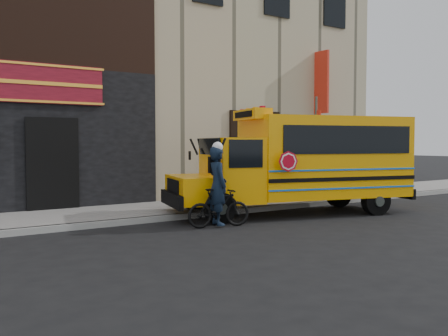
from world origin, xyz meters
TOP-DOWN VIEW (x-y plane):
  - ground at (0.00, 0.00)m, footprint 120.00×120.00m
  - curb at (0.00, 2.60)m, footprint 40.00×0.20m
  - sidewalk at (0.00, 4.10)m, footprint 40.00×3.00m
  - building at (-0.04, 10.45)m, footprint 20.00×10.70m
  - school_bus at (2.75, 1.58)m, footprint 7.21×3.79m
  - sign_pole at (4.35, 2.71)m, footprint 0.08×0.31m
  - bicycle at (-0.50, 1.00)m, footprint 1.62×0.76m
  - cyclist at (-0.49, 1.08)m, footprint 0.56×0.75m

SIDE VIEW (x-z plane):
  - ground at x=0.00m, z-range 0.00..0.00m
  - curb at x=0.00m, z-range 0.00..0.15m
  - sidewalk at x=0.00m, z-range 0.00..0.15m
  - bicycle at x=-0.50m, z-range 0.00..0.94m
  - cyclist at x=-0.49m, z-range 0.00..1.88m
  - school_bus at x=2.75m, z-range 0.05..2.97m
  - sign_pole at x=4.35m, z-range 0.16..3.65m
  - building at x=-0.04m, z-range 0.13..12.13m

